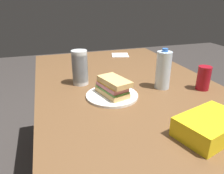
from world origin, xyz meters
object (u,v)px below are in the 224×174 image
(soda_can_red, at_px, (204,78))
(plastic_cup_stack, at_px, (80,68))
(dining_table, at_px, (134,107))
(sandwich, at_px, (113,87))
(water_bottle_tall, at_px, (163,70))
(paper_plate, at_px, (112,95))
(chip_bag, at_px, (210,126))

(soda_can_red, relative_size, plastic_cup_stack, 0.66)
(dining_table, distance_m, sandwich, 0.19)
(dining_table, relative_size, water_bottle_tall, 8.52)
(sandwich, relative_size, water_bottle_tall, 0.95)
(soda_can_red, distance_m, water_bottle_tall, 0.21)
(paper_plate, xyz_separation_m, water_bottle_tall, (-0.03, 0.28, 0.09))
(soda_can_red, xyz_separation_m, water_bottle_tall, (-0.08, -0.19, 0.04))
(soda_can_red, bearing_deg, plastic_cup_stack, -114.22)
(paper_plate, height_order, sandwich, sandwich)
(dining_table, xyz_separation_m, water_bottle_tall, (-0.01, 0.16, 0.18))
(dining_table, height_order, sandwich, sandwich)
(chip_bag, relative_size, plastic_cup_stack, 1.24)
(sandwich, relative_size, soda_can_red, 1.62)
(water_bottle_tall, bearing_deg, chip_bag, -7.59)
(water_bottle_tall, height_order, plastic_cup_stack, water_bottle_tall)
(plastic_cup_stack, bearing_deg, sandwich, 28.70)
(dining_table, bearing_deg, soda_can_red, 77.68)
(chip_bag, xyz_separation_m, water_bottle_tall, (-0.42, 0.06, 0.06))
(water_bottle_tall, xyz_separation_m, plastic_cup_stack, (-0.18, -0.40, -0.00))
(dining_table, distance_m, plastic_cup_stack, 0.35)
(chip_bag, xyz_separation_m, plastic_cup_stack, (-0.60, -0.34, 0.06))
(paper_plate, distance_m, chip_bag, 0.46)
(soda_can_red, bearing_deg, chip_bag, -35.55)
(dining_table, bearing_deg, sandwich, -78.64)
(paper_plate, xyz_separation_m, sandwich, (0.00, 0.00, 0.05))
(chip_bag, relative_size, water_bottle_tall, 1.11)
(sandwich, xyz_separation_m, plastic_cup_stack, (-0.21, -0.12, 0.04))
(chip_bag, bearing_deg, plastic_cup_stack, 103.20)
(paper_plate, bearing_deg, sandwich, 42.78)
(water_bottle_tall, bearing_deg, plastic_cup_stack, -114.61)
(paper_plate, xyz_separation_m, plastic_cup_stack, (-0.21, -0.11, 0.09))
(paper_plate, relative_size, soda_can_red, 2.03)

